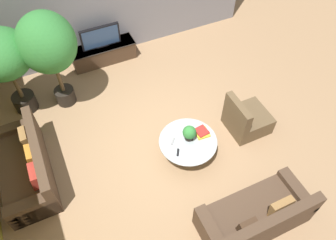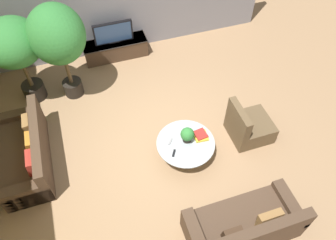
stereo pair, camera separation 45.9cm
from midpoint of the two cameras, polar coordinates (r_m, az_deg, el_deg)
name	(u,v)px [view 2 (the right image)]	position (r m, az deg, el deg)	size (l,w,h in m)	color
ground_plane	(161,142)	(6.71, 0.69, -3.99)	(24.00, 24.00, 0.00)	#9E7A56
media_console	(116,49)	(8.48, -7.55, 12.16)	(1.59, 0.50, 0.46)	#473323
television	(113,33)	(8.19, -7.90, 14.78)	(0.95, 0.13, 0.53)	black
coffee_table	(185,146)	(6.34, 5.14, -4.65)	(1.12, 1.12, 0.39)	#756656
couch_by_wall	(27,154)	(6.67, -21.53, -5.57)	(0.84, 1.94, 0.84)	#4C3828
couch_near_entry	(244,226)	(5.76, 15.40, -17.48)	(1.85, 0.84, 0.84)	#4C3828
armchair_wicker	(248,127)	(6.86, 15.69, -1.19)	(0.80, 0.76, 0.86)	brown
potted_palm_tall	(15,46)	(7.14, -23.50, 11.65)	(1.14, 1.14, 2.00)	black
potted_palm_corner	(57,37)	(6.84, -16.86, 13.58)	(1.12, 1.12, 2.24)	black
potted_plant_tabletop	(187,135)	(6.14, 5.53, -2.67)	(0.26, 0.26, 0.33)	black
book_stack	(201,135)	(6.35, 7.78, -2.75)	(0.27, 0.29, 0.07)	gold
remote_black	(174,153)	(6.09, 3.20, -5.88)	(0.04, 0.16, 0.02)	black
remote_silver	(170,141)	(6.24, 2.54, -3.83)	(0.04, 0.16, 0.02)	gray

